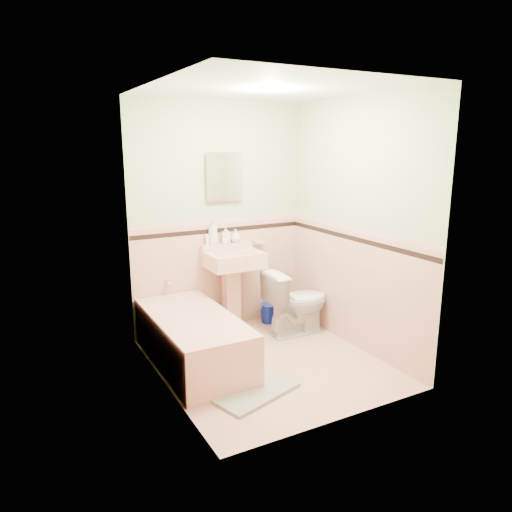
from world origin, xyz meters
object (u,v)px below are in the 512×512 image
bathtub (193,341)px  soap_bottle_left (213,232)px  medicine_cabinet (224,177)px  soap_bottle_right (235,236)px  sink (234,293)px  toilet (297,302)px  shoe (235,383)px  bucket (269,313)px  soap_bottle_mid (226,235)px

bathtub → soap_bottle_left: (0.53, 0.71, 0.89)m
medicine_cabinet → soap_bottle_right: 0.66m
sink → toilet: (0.59, -0.36, -0.09)m
soap_bottle_right → medicine_cabinet: bearing=165.6°
medicine_cabinet → bathtub: bearing=-132.6°
sink → toilet: bearing=-30.9°
soap_bottle_left → shoe: 1.76m
sink → bucket: bearing=8.9°
soap_bottle_mid → toilet: bearing=-41.9°
soap_bottle_left → shoe: size_ratio=1.94×
sink → soap_bottle_mid: (-0.00, 0.18, 0.62)m
bathtub → soap_bottle_left: soap_bottle_left is taller
shoe → soap_bottle_left: bearing=61.7°
soap_bottle_mid → soap_bottle_right: size_ratio=1.34×
medicine_cabinet → shoe: medicine_cabinet is taller
shoe → sink: bearing=52.8°
toilet → medicine_cabinet: bearing=47.2°
soap_bottle_mid → bucket: (0.50, -0.10, -0.96)m
medicine_cabinet → soap_bottle_left: medicine_cabinet is taller
soap_bottle_left → soap_bottle_mid: bearing=0.0°
sink → soap_bottle_right: 0.63m
soap_bottle_left → shoe: soap_bottle_left is taller
soap_bottle_mid → soap_bottle_right: (0.12, 0.00, -0.02)m
toilet → bucket: bearing=13.4°
bathtub → medicine_cabinet: size_ratio=3.15×
soap_bottle_left → soap_bottle_right: bearing=0.0°
soap_bottle_right → bucket: soap_bottle_right is taller
bathtub → bucket: size_ratio=6.71×
bathtub → shoe: 0.67m
bucket → bathtub: bearing=-152.7°
bathtub → shoe: (0.13, -0.63, -0.17)m
soap_bottle_mid → toilet: 1.07m
soap_bottle_left → toilet: size_ratio=0.38×
shoe → bathtub: bearing=89.6°
sink → bathtub: bearing=-142.1°
medicine_cabinet → bucket: (0.50, -0.13, -1.59)m
soap_bottle_left → soap_bottle_mid: soap_bottle_left is taller
sink → medicine_cabinet: bearing=90.0°
bathtub → soap_bottle_right: size_ratio=10.39×
bathtub → soap_bottle_right: bearing=41.7°
soap_bottle_left → shoe: (-0.40, -1.34, -1.06)m
medicine_cabinet → bucket: medicine_cabinet is taller
shoe → medicine_cabinet: bearing=56.3°
bucket → shoe: bucket is taller
medicine_cabinet → toilet: 1.57m
sink → bucket: 0.61m
soap_bottle_right → toilet: soap_bottle_right is taller
soap_bottle_right → bathtub: bearing=-138.3°
sink → soap_bottle_mid: soap_bottle_mid is taller
sink → bucket: (0.50, 0.08, -0.35)m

